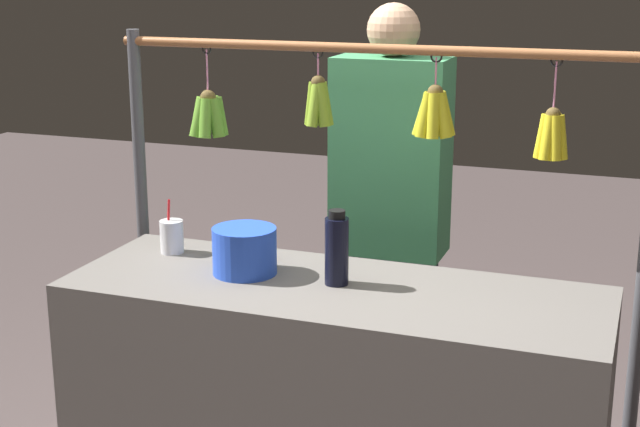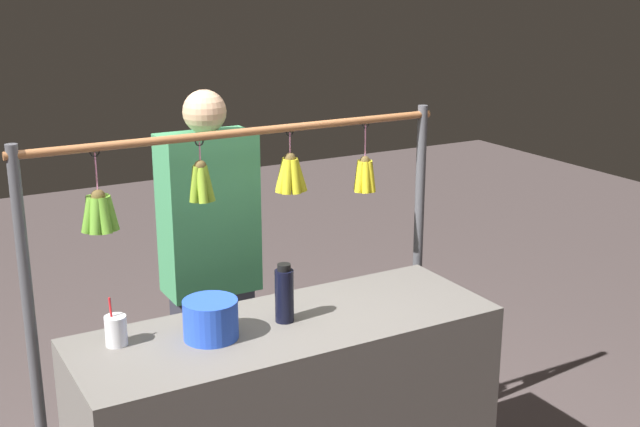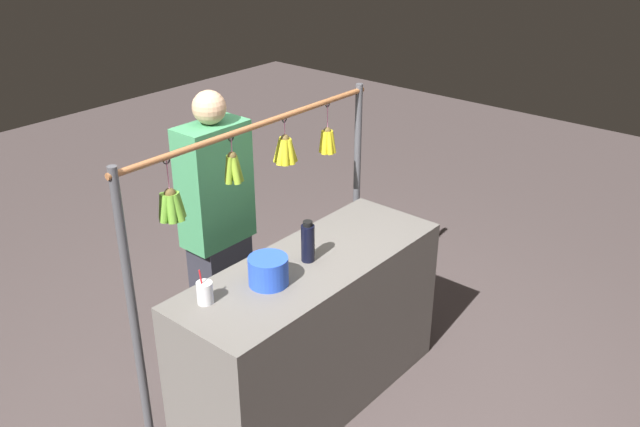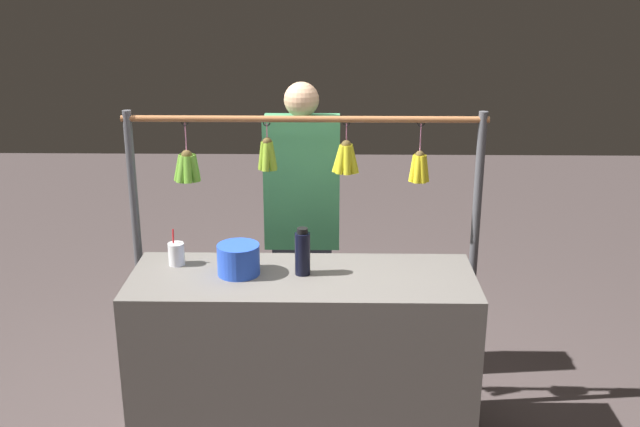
% 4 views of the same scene
% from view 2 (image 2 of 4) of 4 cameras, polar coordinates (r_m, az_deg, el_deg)
% --- Properties ---
extents(display_rack, '(1.80, 0.14, 1.63)m').
position_cam_2_polar(display_rack, '(3.39, -5.45, -1.86)').
color(display_rack, '#4C4C51').
rests_on(display_rack, ground).
extents(water_bottle, '(0.07, 0.07, 0.23)m').
position_cam_2_polar(water_bottle, '(3.15, -2.53, -5.59)').
color(water_bottle, black).
rests_on(water_bottle, market_counter).
extents(blue_bucket, '(0.20, 0.20, 0.15)m').
position_cam_2_polar(blue_bucket, '(3.04, -7.53, -7.22)').
color(blue_bucket, blue).
rests_on(blue_bucket, market_counter).
extents(drink_cup, '(0.08, 0.08, 0.18)m').
position_cam_2_polar(drink_cup, '(3.06, -13.86, -7.82)').
color(drink_cup, silver).
rests_on(drink_cup, market_counter).
extents(vendor_person, '(0.41, 0.22, 1.72)m').
position_cam_2_polar(vendor_person, '(3.78, -7.49, -4.75)').
color(vendor_person, '#2D2D38').
rests_on(vendor_person, ground).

